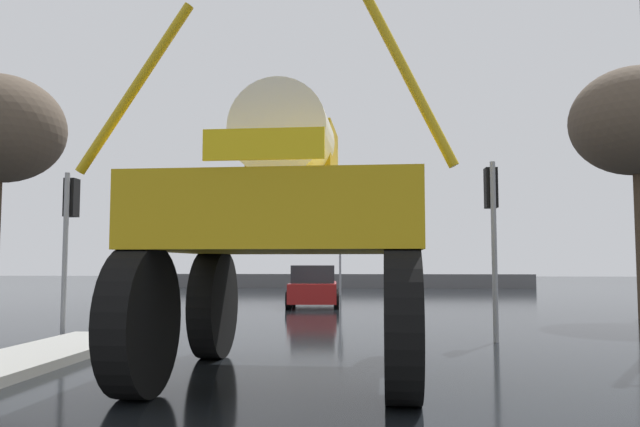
{
  "coord_description": "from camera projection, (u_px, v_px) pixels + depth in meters",
  "views": [
    {
      "loc": [
        1.72,
        -2.79,
        1.58
      ],
      "look_at": [
        0.93,
        8.01,
        2.44
      ],
      "focal_mm": 35.75,
      "sensor_mm": 36.0,
      "label": 1
    }
  ],
  "objects": [
    {
      "name": "ground_plane",
      "position": [
        314.0,
        312.0,
        20.68
      ],
      "size": [
        120.0,
        120.0,
        0.0
      ],
      "primitive_type": "plane",
      "color": "black"
    },
    {
      "name": "median_island",
      "position": [
        19.0,
        361.0,
        9.88
      ],
      "size": [
        1.53,
        7.06,
        0.15
      ],
      "primitive_type": "cube",
      "color": "gray",
      "rests_on": "ground"
    },
    {
      "name": "oversize_sprayer",
      "position": [
        290.0,
        229.0,
        9.05
      ],
      "size": [
        4.52,
        5.13,
        4.86
      ],
      "rotation": [
        0.0,
        0.0,
        1.54
      ],
      "color": "black",
      "rests_on": "ground"
    },
    {
      "name": "sedan_ahead",
      "position": [
        313.0,
        287.0,
        23.74
      ],
      "size": [
        2.04,
        4.18,
        1.52
      ],
      "rotation": [
        0.0,
        0.0,
        1.62
      ],
      "color": "maroon",
      "rests_on": "ground"
    },
    {
      "name": "traffic_signal_near_left",
      "position": [
        70.0,
        218.0,
        13.82
      ],
      "size": [
        0.24,
        0.54,
        3.54
      ],
      "color": "gray",
      "rests_on": "ground"
    },
    {
      "name": "traffic_signal_near_right",
      "position": [
        492.0,
        210.0,
        13.17
      ],
      "size": [
        0.24,
        0.54,
        3.67
      ],
      "color": "gray",
      "rests_on": "ground"
    },
    {
      "name": "traffic_signal_far_left",
      "position": [
        340.0,
        248.0,
        32.58
      ],
      "size": [
        0.24,
        0.55,
        3.26
      ],
      "color": "gray",
      "rests_on": "ground"
    },
    {
      "name": "traffic_signal_far_right",
      "position": [
        414.0,
        246.0,
        32.32
      ],
      "size": [
        0.24,
        0.55,
        3.4
      ],
      "color": "gray",
      "rests_on": "ground"
    },
    {
      "name": "bare_tree_left",
      "position": [
        0.0,
        129.0,
        20.39
      ],
      "size": [
        4.07,
        4.07,
        7.63
      ],
      "color": "#473828",
      "rests_on": "ground"
    },
    {
      "name": "bare_tree_right",
      "position": [
        635.0,
        122.0,
        18.59
      ],
      "size": [
        3.72,
        3.72,
        7.32
      ],
      "color": "#473828",
      "rests_on": "ground"
    },
    {
      "name": "roadside_barrier",
      "position": [
        340.0,
        281.0,
        41.7
      ],
      "size": [
        25.12,
        0.24,
        0.9
      ],
      "primitive_type": "cube",
      "color": "#59595B",
      "rests_on": "ground"
    }
  ]
}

